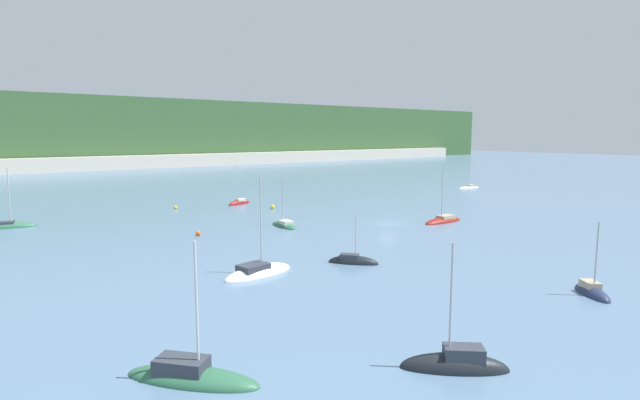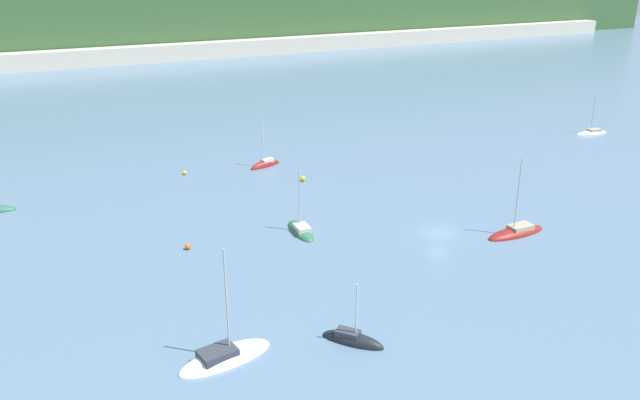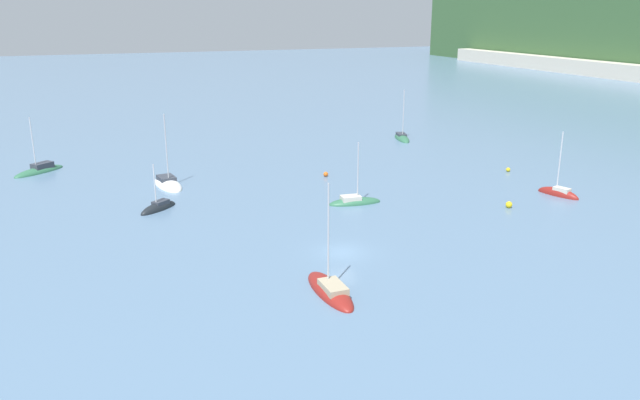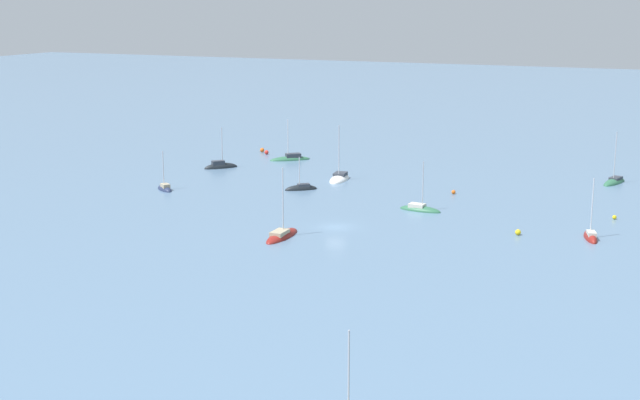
# 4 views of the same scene
# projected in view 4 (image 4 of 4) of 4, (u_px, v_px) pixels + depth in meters

# --- Properties ---
(ground_plane) EXTENTS (600.00, 600.00, 0.00)m
(ground_plane) POSITION_uv_depth(u_px,v_px,m) (336.00, 227.00, 118.84)
(ground_plane) COLOR slate
(sailboat_0) EXTENTS (5.74, 5.49, 8.27)m
(sailboat_0) POSITION_uv_depth(u_px,v_px,m) (221.00, 167.00, 160.11)
(sailboat_0) COLOR black
(sailboat_0) RESTS_ON ground_plane
(sailboat_1) EXTENTS (4.49, 5.08, 6.13)m
(sailboat_1) POSITION_uv_depth(u_px,v_px,m) (301.00, 189.00, 141.93)
(sailboat_1) COLOR black
(sailboat_1) RESTS_ON ground_plane
(sailboat_2) EXTENTS (8.06, 3.85, 10.15)m
(sailboat_2) POSITION_uv_depth(u_px,v_px,m) (339.00, 179.00, 149.77)
(sailboat_2) COLOR white
(sailboat_2) RESTS_ON ground_plane
(sailboat_3) EXTENTS (7.87, 2.30, 9.71)m
(sailboat_3) POSITION_uv_depth(u_px,v_px,m) (282.00, 236.00, 113.80)
(sailboat_3) COLOR maroon
(sailboat_3) RESTS_ON ground_plane
(sailboat_4) EXTENTS (3.99, 4.61, 6.97)m
(sailboat_4) POSITION_uv_depth(u_px,v_px,m) (165.00, 189.00, 141.77)
(sailboat_4) COLOR #232D4C
(sailboat_4) RESTS_ON ground_plane
(sailboat_5) EXTENTS (7.62, 3.96, 9.36)m
(sailboat_5) POSITION_uv_depth(u_px,v_px,m) (614.00, 182.00, 147.14)
(sailboat_5) COLOR #2D6647
(sailboat_5) RESTS_ON ground_plane
(sailboat_6) EXTENTS (5.59, 2.97, 8.72)m
(sailboat_6) POSITION_uv_depth(u_px,v_px,m) (590.00, 238.00, 113.06)
(sailboat_6) COLOR maroon
(sailboat_6) RESTS_ON ground_plane
(sailboat_7) EXTENTS (2.75, 6.48, 7.90)m
(sailboat_7) POSITION_uv_depth(u_px,v_px,m) (420.00, 210.00, 128.10)
(sailboat_7) COLOR #2D6647
(sailboat_7) RESTS_ON ground_plane
(sailboat_8) EXTENTS (6.62, 7.41, 8.48)m
(sailboat_8) POSITION_uv_depth(u_px,v_px,m) (290.00, 159.00, 168.02)
(sailboat_8) COLOR #2D6647
(sailboat_8) RESTS_ON ground_plane
(mooring_buoy_0) EXTENTS (0.65, 0.65, 0.65)m
(mooring_buoy_0) POSITION_uv_depth(u_px,v_px,m) (454.00, 192.00, 138.76)
(mooring_buoy_0) COLOR orange
(mooring_buoy_0) RESTS_ON ground_plane
(mooring_buoy_1) EXTENTS (0.85, 0.85, 0.85)m
(mooring_buoy_1) POSITION_uv_depth(u_px,v_px,m) (262.00, 150.00, 176.56)
(mooring_buoy_1) COLOR orange
(mooring_buoy_1) RESTS_ON ground_plane
(mooring_buoy_2) EXTENTS (0.81, 0.81, 0.81)m
(mooring_buoy_2) POSITION_uv_depth(u_px,v_px,m) (267.00, 152.00, 174.03)
(mooring_buoy_2) COLOR red
(mooring_buoy_2) RESTS_ON ground_plane
(mooring_buoy_3) EXTENTS (0.58, 0.58, 0.58)m
(mooring_buoy_3) POSITION_uv_depth(u_px,v_px,m) (614.00, 217.00, 122.94)
(mooring_buoy_3) COLOR yellow
(mooring_buoy_3) RESTS_ON ground_plane
(mooring_buoy_4) EXTENTS (0.75, 0.75, 0.75)m
(mooring_buoy_4) POSITION_uv_depth(u_px,v_px,m) (518.00, 232.00, 114.74)
(mooring_buoy_4) COLOR yellow
(mooring_buoy_4) RESTS_ON ground_plane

